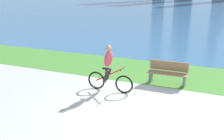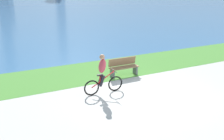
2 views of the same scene
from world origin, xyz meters
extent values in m
plane|color=#B2AFA8|center=(0.00, 0.00, 0.00)|extent=(300.00, 300.00, 0.00)
cube|color=#478433|center=(0.00, 3.85, 0.00)|extent=(120.00, 3.39, 0.01)
cube|color=#386693|center=(0.00, 46.07, 0.00)|extent=(300.00, 81.06, 0.00)
torus|color=black|center=(-0.94, 1.04, 0.34)|extent=(0.67, 0.06, 0.67)
torus|color=black|center=(-2.03, 1.04, 0.34)|extent=(0.67, 0.06, 0.67)
cylinder|color=red|center=(-1.51, 1.04, 0.63)|extent=(1.07, 0.04, 0.62)
cylinder|color=red|center=(-1.65, 1.04, 0.58)|extent=(0.04, 0.04, 0.49)
cube|color=black|center=(-1.65, 1.04, 0.84)|extent=(0.24, 0.10, 0.05)
cylinder|color=black|center=(-0.99, 1.04, 0.92)|extent=(0.03, 0.52, 0.03)
ellipsoid|color=#BF3F4C|center=(-1.54, 1.04, 1.22)|extent=(0.40, 0.36, 0.65)
sphere|color=#A57A59|center=(-1.54, 1.04, 1.60)|extent=(0.22, 0.22, 0.22)
cylinder|color=#26262D|center=(-1.60, 1.14, 0.60)|extent=(0.27, 0.11, 0.49)
cylinder|color=#26262D|center=(-1.60, 0.94, 0.60)|extent=(0.27, 0.11, 0.49)
cube|color=olive|center=(0.31, 2.54, 0.45)|extent=(1.50, 0.45, 0.04)
cube|color=olive|center=(0.31, 2.74, 0.70)|extent=(1.50, 0.11, 0.40)
cube|color=#595960|center=(0.96, 2.54, 0.23)|extent=(0.08, 0.37, 0.45)
cube|color=#595960|center=(-0.34, 2.54, 0.23)|extent=(0.08, 0.37, 0.45)
camera|label=1|loc=(1.91, -6.87, 3.58)|focal=40.57mm
camera|label=2|loc=(-5.79, -8.52, 4.62)|focal=42.95mm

